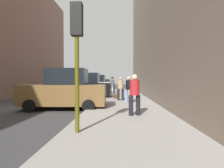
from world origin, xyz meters
name	(u,v)px	position (x,y,z in m)	size (l,w,h in m)	color
ground_plane	(22,108)	(0.00, 0.00, 0.00)	(120.00, 120.00, 0.00)	#38383A
sidewalk	(125,107)	(6.00, 0.00, 0.07)	(4.00, 40.00, 0.15)	gray
parked_bronze_suv	(65,91)	(2.65, -0.39, 1.03)	(4.66, 2.19, 2.25)	brown
parked_black_suv	(85,87)	(2.65, 5.37, 1.03)	(4.61, 2.07, 2.25)	black
parked_white_van	(95,85)	(2.65, 11.56, 1.03)	(4.65, 2.17, 2.25)	silver
parked_red_hatchback	(101,85)	(2.65, 17.77, 0.85)	(4.21, 2.08, 1.79)	#B2191E
parked_gray_coupe	(104,84)	(2.65, 24.30, 0.85)	(4.27, 2.19, 1.79)	slate
fire_hydrant	(105,93)	(4.45, 5.22, 0.50)	(0.42, 0.22, 0.70)	red
traffic_light	(77,39)	(4.50, -5.12, 2.76)	(0.32, 0.32, 3.60)	#514C0F
pedestrian_in_tan_coat	(121,87)	(5.76, 2.83, 1.10)	(0.53, 0.48, 1.71)	black
pedestrian_in_jeans	(129,88)	(6.30, 1.50, 1.10)	(0.52, 0.47, 1.71)	#728CB2
pedestrian_with_beanie	(112,85)	(4.95, 7.93, 1.14)	(0.53, 0.50, 1.78)	#333338
pedestrian_in_red_jacket	(135,93)	(6.31, -2.68, 1.10)	(0.53, 0.50, 1.71)	black
duffel_bag	(116,97)	(5.36, 4.12, 0.29)	(0.32, 0.44, 0.28)	#472D19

